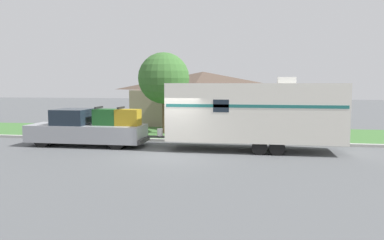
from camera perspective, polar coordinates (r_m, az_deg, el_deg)
The scene contains 8 objects.
ground_plane at distance 16.59m, azimuth -3.39°, elevation -5.37°, with size 120.00×120.00×0.00m, color #515456.
curb_strip at distance 20.20m, azimuth -1.02°, elevation -3.18°, with size 80.00×0.30×0.14m.
lawn_strip at distance 23.77m, azimuth 0.58°, elevation -1.98°, with size 80.00×7.00×0.03m.
house_across_street at distance 30.04m, azimuth 1.68°, elevation 3.62°, with size 10.50×8.28×4.08m.
pickup_truck at distance 19.63m, azimuth -15.60°, elevation -1.31°, with size 6.00×1.92×2.00m.
travel_trailer at distance 17.70m, azimuth 9.46°, elevation 1.21°, with size 9.18×2.37×3.44m.
mailbox at distance 22.58m, azimuth -14.99°, elevation 0.03°, with size 0.48×0.20×1.35m.
tree_in_yard at distance 23.39m, azimuth -4.32°, elevation 6.35°, with size 3.19×3.19×5.07m.
Camera 1 is at (3.64, -15.88, 3.16)m, focal length 35.00 mm.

